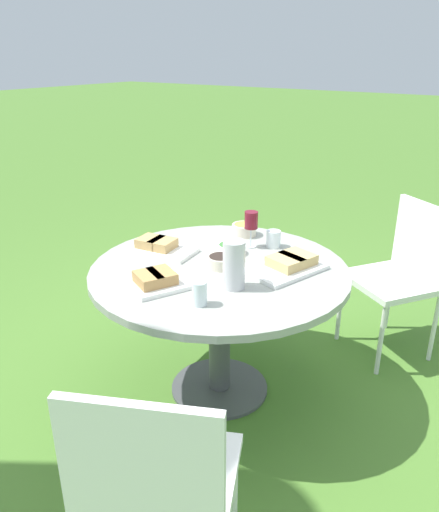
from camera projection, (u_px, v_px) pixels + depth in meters
The scene contains 14 objects.
ground_plane at pixel (220, 388), 2.67m from camera, with size 40.00×40.00×0.00m, color #4C7A2D.
dining_table at pixel (220, 287), 2.44m from camera, with size 1.24×1.24×0.71m.
chair_near_left at pixel (156, 480), 1.44m from camera, with size 0.58×0.57×0.89m.
chair_near_right at pixel (404, 268), 2.85m from camera, with size 0.60×0.59×0.89m.
water_pitcher at pixel (234, 265), 2.15m from camera, with size 0.11×0.10×0.22m.
wine_glass at pixel (251, 221), 2.59m from camera, with size 0.07×0.07×0.19m.
platter_bread_main at pixel (288, 264), 2.36m from camera, with size 0.33×0.42×0.07m.
platter_charcuterie at pixel (159, 280), 2.20m from camera, with size 0.32×0.35×0.07m.
platter_sandwich_side at pixel (159, 247), 2.58m from camera, with size 0.35×0.24×0.07m.
bowl_fries at pixel (244, 229), 2.80m from camera, with size 0.14×0.14×0.07m.
bowl_salad at pixel (230, 248), 2.55m from camera, with size 0.13×0.13×0.05m.
bowl_olives at pixel (220, 261), 2.39m from camera, with size 0.14×0.14×0.06m.
cup_water_near at pixel (273, 239), 2.63m from camera, with size 0.08×0.08×0.09m.
cup_water_far at pixel (200, 293), 2.03m from camera, with size 0.06×0.06×0.10m.
Camera 1 is at (-1.25, 1.80, 1.68)m, focal length 35.00 mm.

